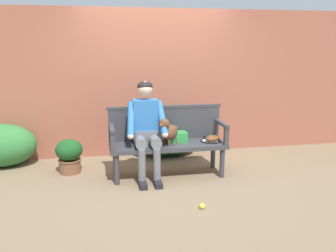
{
  "coord_description": "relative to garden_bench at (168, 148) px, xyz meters",
  "views": [
    {
      "loc": [
        -0.91,
        -4.77,
        1.82
      ],
      "look_at": [
        0.0,
        0.0,
        0.72
      ],
      "focal_mm": 38.44,
      "sensor_mm": 36.0,
      "label": 1
    }
  ],
  "objects": [
    {
      "name": "potted_plant",
      "position": [
        -1.38,
        0.4,
        -0.14
      ],
      "size": [
        0.39,
        0.39,
        0.5
      ],
      "color": "brown",
      "rests_on": "ground"
    },
    {
      "name": "bench_armrest_right_end",
      "position": [
        0.77,
        -0.09,
        0.27
      ],
      "size": [
        0.06,
        0.53,
        0.28
      ],
      "color": "#38383D",
      "rests_on": "garden_bench"
    },
    {
      "name": "dog_on_bench",
      "position": [
        -0.01,
        -0.05,
        0.25
      ],
      "size": [
        0.35,
        0.33,
        0.38
      ],
      "color": "brown",
      "rests_on": "garden_bench"
    },
    {
      "name": "ground_plane",
      "position": [
        0.0,
        0.0,
        -0.41
      ],
      "size": [
        40.0,
        40.0,
        0.0
      ],
      "primitive_type": "plane",
      "color": "#7A664C"
    },
    {
      "name": "baseball_glove",
      "position": [
        0.64,
        -0.01,
        0.11
      ],
      "size": [
        0.28,
        0.27,
        0.09
      ],
      "primitive_type": "ellipsoid",
      "rotation": [
        0.0,
        0.0,
        0.63
      ],
      "color": "brown",
      "rests_on": "garden_bench"
    },
    {
      "name": "person_seated",
      "position": [
        -0.31,
        -0.02,
        0.33
      ],
      "size": [
        0.56,
        0.67,
        1.34
      ],
      "color": "black",
      "rests_on": "ground"
    },
    {
      "name": "garden_bench",
      "position": [
        0.0,
        0.0,
        0.0
      ],
      "size": [
        1.62,
        0.53,
        0.47
      ],
      "color": "#38383D",
      "rests_on": "ground"
    },
    {
      "name": "bench_backrest",
      "position": [
        0.0,
        0.24,
        0.32
      ],
      "size": [
        1.66,
        0.06,
        0.5
      ],
      "color": "#38383D",
      "rests_on": "garden_bench"
    },
    {
      "name": "hedge_bush_mid_left",
      "position": [
        -2.43,
        0.88,
        -0.08
      ],
      "size": [
        1.06,
        0.7,
        0.66
      ],
      "primitive_type": "ellipsoid",
      "color": "#337538",
      "rests_on": "ground"
    },
    {
      "name": "tennis_ball",
      "position": [
        0.18,
        -1.13,
        -0.38
      ],
      "size": [
        0.07,
        0.07,
        0.07
      ],
      "primitive_type": "sphere",
      "color": "#CCDB33",
      "rests_on": "ground"
    },
    {
      "name": "hedge_bush_far_left",
      "position": [
        0.04,
        0.93,
        -0.04
      ],
      "size": [
        0.84,
        0.58,
        0.75
      ],
      "primitive_type": "ellipsoid",
      "color": "#194C1E",
      "rests_on": "ground"
    },
    {
      "name": "hedge_bush_mid_right",
      "position": [
        0.25,
        0.92,
        -0.04
      ],
      "size": [
        0.86,
        0.55,
        0.75
      ],
      "primitive_type": "ellipsoid",
      "color": "#194C1E",
      "rests_on": "ground"
    },
    {
      "name": "sports_bag",
      "position": [
        0.14,
        0.07,
        0.13
      ],
      "size": [
        0.29,
        0.21,
        0.14
      ],
      "primitive_type": "cube",
      "rotation": [
        0.0,
        0.0,
        0.04
      ],
      "color": "#2D8E42",
      "rests_on": "garden_bench"
    },
    {
      "name": "bench_armrest_left_end",
      "position": [
        -0.77,
        -0.09,
        0.27
      ],
      "size": [
        0.06,
        0.53,
        0.28
      ],
      "color": "#38383D",
      "rests_on": "garden_bench"
    },
    {
      "name": "tennis_racket",
      "position": [
        0.62,
        0.02,
        0.07
      ],
      "size": [
        0.33,
        0.58,
        0.03
      ],
      "color": "black",
      "rests_on": "garden_bench"
    },
    {
      "name": "brick_garden_fence",
      "position": [
        0.0,
        1.27,
        0.79
      ],
      "size": [
        8.0,
        0.3,
        2.4
      ],
      "primitive_type": "cube",
      "color": "#9E5642",
      "rests_on": "ground"
    }
  ]
}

